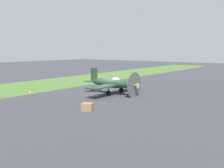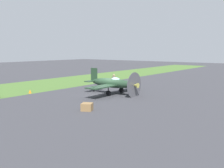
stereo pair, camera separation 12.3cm
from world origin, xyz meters
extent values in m
plane|color=#38383D|center=(0.00, 0.00, 0.00)|extent=(160.00, 160.00, 0.00)
cube|color=#476B2D|center=(0.00, -12.70, 0.00)|extent=(120.00, 11.00, 0.01)
ellipsoid|color=#233D28|center=(-0.79, 0.34, 1.29)|extent=(1.15, 6.06, 1.10)
cube|color=#233D28|center=(-0.79, 0.70, 1.16)|extent=(8.55, 1.58, 0.12)
cube|color=#233D28|center=(-0.77, -2.42, 2.09)|extent=(0.10, 0.98, 1.69)
cube|color=#233D28|center=(-0.77, -2.42, 1.38)|extent=(2.85, 0.82, 0.09)
cone|color=#B7B24C|center=(-0.81, 3.59, 1.29)|extent=(0.57, 0.63, 0.57)
cylinder|color=#4C4C51|center=(-0.81, 3.41, 1.29)|extent=(2.85, 0.06, 2.85)
ellipsoid|color=#8CB2C6|center=(-0.79, 0.87, 1.68)|extent=(0.63, 1.25, 0.62)
cylinder|color=black|center=(-2.08, 0.77, 0.30)|extent=(0.20, 0.61, 0.60)
cylinder|color=black|center=(-2.08, 0.77, 0.73)|extent=(0.11, 0.11, 0.85)
cylinder|color=black|center=(0.50, 0.80, 0.30)|extent=(0.20, 0.61, 0.60)
cylinder|color=black|center=(0.50, 0.80, 0.73)|extent=(0.11, 0.11, 0.85)
cylinder|color=black|center=(-0.76, -2.51, 0.14)|extent=(0.11, 0.29, 0.28)
cylinder|color=#847A5B|center=(-5.87, -3.22, 0.44)|extent=(0.30, 0.30, 0.88)
cylinder|color=#847A5B|center=(-5.87, -3.22, 1.19)|extent=(0.38, 0.38, 0.62)
sphere|color=tan|center=(-5.87, -3.22, 1.61)|extent=(0.23, 0.23, 0.23)
cylinder|color=#847A5B|center=(-5.89, -3.48, 1.19)|extent=(0.11, 0.11, 0.59)
cylinder|color=#847A5B|center=(-5.85, -2.96, 1.19)|extent=(0.11, 0.11, 0.59)
cube|color=olive|center=(7.16, 3.74, 0.32)|extent=(1.22, 1.22, 0.64)
cone|color=orange|center=(4.83, -7.69, 0.22)|extent=(0.36, 0.36, 0.44)
camera|label=1|loc=(23.09, 18.48, 5.18)|focal=41.47mm
camera|label=2|loc=(23.02, 18.58, 5.18)|focal=41.47mm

